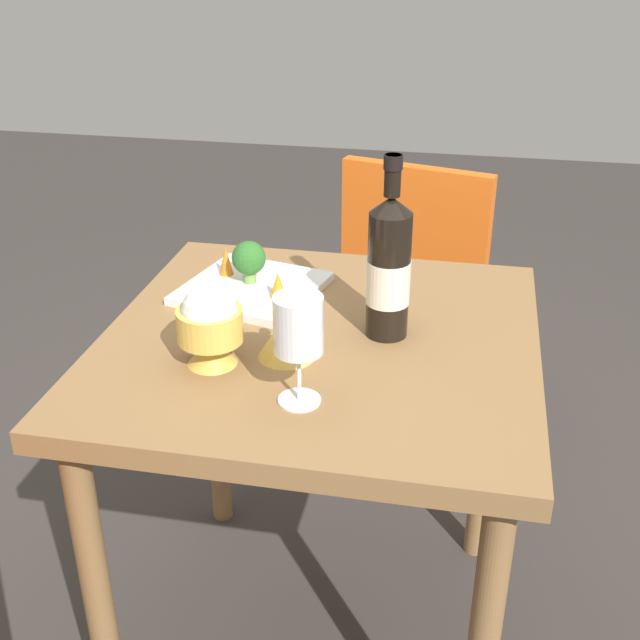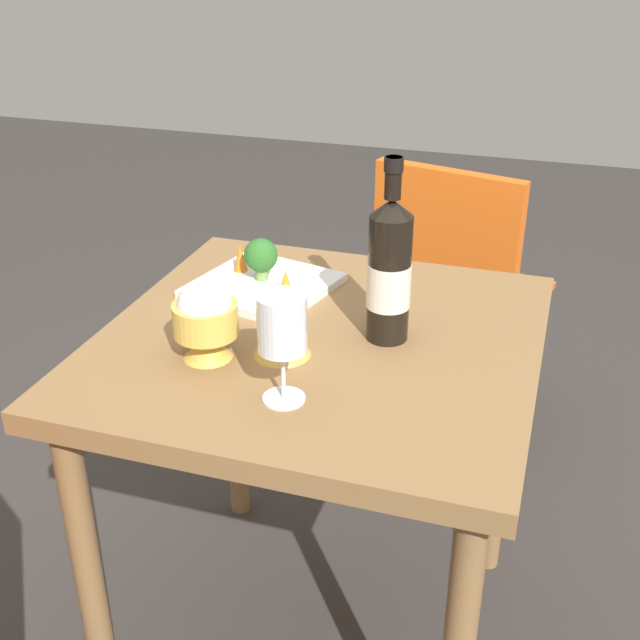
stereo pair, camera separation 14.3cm
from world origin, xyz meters
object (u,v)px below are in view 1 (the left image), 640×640
serving_plate (252,288)px  carrot_garnish_left (226,261)px  wine_bottle (389,267)px  rice_bowl_lid (286,336)px  wine_glass (298,328)px  broccoli_floret (249,259)px  rice_bowl (210,324)px  chair_by_wall (421,272)px  carrot_garnish_right (278,285)px

serving_plate → carrot_garnish_left: (-0.07, 0.04, 0.04)m
wine_bottle → rice_bowl_lid: 0.21m
wine_glass → broccoli_floret: bearing=116.0°
rice_bowl → wine_glass: bearing=-27.1°
serving_plate → broccoli_floret: size_ratio=3.50×
wine_glass → wine_bottle: bearing=67.2°
chair_by_wall → wine_bottle: (-0.01, -0.79, 0.35)m
chair_by_wall → serving_plate: chair_by_wall is taller
wine_glass → chair_by_wall: bearing=83.8°
rice_bowl_lid → carrot_garnish_left: (-0.19, 0.28, 0.01)m
wine_glass → carrot_garnish_left: 0.49m
serving_plate → carrot_garnish_right: bearing=-34.7°
wine_glass → serving_plate: (-0.18, 0.37, -0.12)m
serving_plate → carrot_garnish_left: carrot_garnish_left is taller
serving_plate → carrot_garnish_right: 0.09m
rice_bowl → rice_bowl_lid: size_ratio=1.42×
carrot_garnish_left → carrot_garnish_right: (0.13, -0.09, -0.00)m
rice_bowl → carrot_garnish_right: rice_bowl is taller
rice_bowl → carrot_garnish_right: size_ratio=2.79×
rice_bowl_lid → serving_plate: bearing=118.2°
broccoli_floret → carrot_garnish_right: 0.10m
chair_by_wall → carrot_garnish_right: chair_by_wall is taller
chair_by_wall → rice_bowl_lid: (-0.16, -0.90, 0.25)m
chair_by_wall → rice_bowl: 1.03m
chair_by_wall → carrot_garnish_left: size_ratio=14.21×
chair_by_wall → serving_plate: (-0.29, -0.66, 0.22)m
rice_bowl_lid → chair_by_wall: bearing=79.7°
wine_glass → broccoli_floret: 0.43m
rice_bowl_lid → carrot_garnish_left: size_ratio=1.67×
rice_bowl → carrot_garnish_left: size_ratio=2.37×
wine_bottle → rice_bowl_lid: wine_bottle is taller
rice_bowl_lid → wine_bottle: bearing=36.1°
rice_bowl → serving_plate: rice_bowl is taller
rice_bowl_lid → carrot_garnish_right: size_ratio=1.97×
chair_by_wall → serving_plate: bearing=-99.0°
wine_bottle → serving_plate: wine_bottle is taller
wine_glass → carrot_garnish_right: 0.36m
carrot_garnish_left → carrot_garnish_right: bearing=-33.2°
chair_by_wall → wine_glass: (-0.11, -1.03, 0.34)m
chair_by_wall → rice_bowl: (-0.28, -0.95, 0.29)m
chair_by_wall → broccoli_floret: (-0.30, -0.65, 0.28)m
carrot_garnish_right → rice_bowl: bearing=-102.7°
carrot_garnish_right → broccoli_floret: bearing=142.0°
chair_by_wall → carrot_garnish_right: size_ratio=16.73×
rice_bowl → carrot_garnish_left: rice_bowl is taller
rice_bowl → serving_plate: size_ratio=0.47×
broccoli_floret → rice_bowl_lid: bearing=-61.6°
rice_bowl → broccoli_floret: 0.30m
carrot_garnish_right → wine_glass: bearing=-70.7°
wine_glass → rice_bowl: 0.20m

